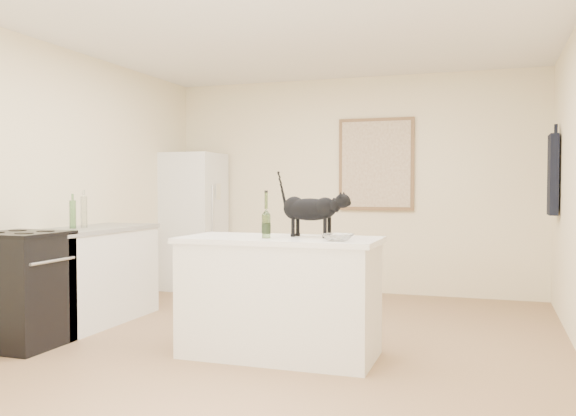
{
  "coord_description": "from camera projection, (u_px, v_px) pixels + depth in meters",
  "views": [
    {
      "loc": [
        1.61,
        -4.51,
        1.28
      ],
      "look_at": [
        0.15,
        -0.15,
        1.12
      ],
      "focal_mm": 37.96,
      "sensor_mm": 36.0,
      "label": 1
    }
  ],
  "objects": [
    {
      "name": "floor",
      "position": [
        276.0,
        348.0,
        4.83
      ],
      "size": [
        5.5,
        5.5,
        0.0
      ],
      "primitive_type": "plane",
      "color": "#946E4E",
      "rests_on": "ground"
    },
    {
      "name": "ceiling",
      "position": [
        276.0,
        18.0,
        4.74
      ],
      "size": [
        5.5,
        5.5,
        0.0
      ],
      "primitive_type": "plane",
      "rotation": [
        3.14,
        0.0,
        0.0
      ],
      "color": "white",
      "rests_on": "ground"
    },
    {
      "name": "wall_back",
      "position": [
        352.0,
        185.0,
        7.39
      ],
      "size": [
        4.5,
        0.0,
        4.5
      ],
      "primitive_type": "plane",
      "rotation": [
        1.57,
        0.0,
        0.0
      ],
      "color": "#F4E7BD",
      "rests_on": "ground"
    },
    {
      "name": "wall_front",
      "position": [
        19.0,
        181.0,
        2.18
      ],
      "size": [
        4.5,
        0.0,
        4.5
      ],
      "primitive_type": "plane",
      "rotation": [
        -1.57,
        0.0,
        0.0
      ],
      "color": "#F4E7BD",
      "rests_on": "ground"
    },
    {
      "name": "wall_left",
      "position": [
        42.0,
        185.0,
        5.5
      ],
      "size": [
        0.0,
        5.5,
        5.5
      ],
      "primitive_type": "plane",
      "rotation": [
        1.57,
        0.0,
        1.57
      ],
      "color": "#F4E7BD",
      "rests_on": "ground"
    },
    {
      "name": "island_base",
      "position": [
        280.0,
        299.0,
        4.6
      ],
      "size": [
        1.44,
        0.67,
        0.86
      ],
      "primitive_type": "cube",
      "color": "white",
      "rests_on": "floor"
    },
    {
      "name": "island_top",
      "position": [
        280.0,
        240.0,
        4.58
      ],
      "size": [
        1.5,
        0.7,
        0.04
      ],
      "primitive_type": "cube",
      "color": "white",
      "rests_on": "island_base"
    },
    {
      "name": "left_cabinets",
      "position": [
        92.0,
        277.0,
        5.72
      ],
      "size": [
        0.6,
        1.4,
        0.86
      ],
      "primitive_type": "cube",
      "color": "white",
      "rests_on": "floor"
    },
    {
      "name": "left_countertop",
      "position": [
        91.0,
        229.0,
        5.7
      ],
      "size": [
        0.62,
        1.44,
        0.04
      ],
      "primitive_type": "cube",
      "color": "gray",
      "rests_on": "left_cabinets"
    },
    {
      "name": "stove",
      "position": [
        22.0,
        291.0,
        4.87
      ],
      "size": [
        0.6,
        0.6,
        0.9
      ],
      "primitive_type": "cube",
      "color": "black",
      "rests_on": "floor"
    },
    {
      "name": "fridge",
      "position": [
        193.0,
        221.0,
        7.65
      ],
      "size": [
        0.68,
        0.68,
        1.7
      ],
      "primitive_type": "cube",
      "color": "white",
      "rests_on": "floor"
    },
    {
      "name": "artwork_frame",
      "position": [
        376.0,
        164.0,
        7.26
      ],
      "size": [
        0.9,
        0.03,
        1.1
      ],
      "primitive_type": "cube",
      "color": "brown",
      "rests_on": "wall_back"
    },
    {
      "name": "artwork_canvas",
      "position": [
        376.0,
        164.0,
        7.25
      ],
      "size": [
        0.82,
        0.0,
        1.02
      ],
      "primitive_type": "cube",
      "color": "beige",
      "rests_on": "wall_back"
    },
    {
      "name": "hanging_garment",
      "position": [
        553.0,
        175.0,
        6.03
      ],
      "size": [
        0.08,
        0.34,
        0.8
      ],
      "primitive_type": "cube",
      "color": "black",
      "rests_on": "wall_right"
    },
    {
      "name": "black_cat",
      "position": [
        310.0,
        212.0,
        4.61
      ],
      "size": [
        0.55,
        0.24,
        0.37
      ],
      "primitive_type": null,
      "rotation": [
        0.0,
        0.0,
        -0.16
      ],
      "color": "black",
      "rests_on": "island_top"
    },
    {
      "name": "wine_bottle",
      "position": [
        266.0,
        217.0,
        4.51
      ],
      "size": [
        0.09,
        0.09,
        0.31
      ],
      "primitive_type": "cylinder",
      "rotation": [
        0.0,
        0.0,
        -0.41
      ],
      "color": "#325923",
      "rests_on": "island_top"
    },
    {
      "name": "glass_bowl",
      "position": [
        338.0,
        237.0,
        4.26
      ],
      "size": [
        0.26,
        0.26,
        0.05
      ],
      "primitive_type": "imported",
      "rotation": [
        0.0,
        0.0,
        -0.31
      ],
      "color": "white",
      "rests_on": "island_top"
    },
    {
      "name": "fridge_paper",
      "position": [
        218.0,
        192.0,
        7.54
      ],
      "size": [
        0.02,
        0.15,
        0.2
      ],
      "primitive_type": "cube",
      "rotation": [
        0.0,
        0.0,
        0.08
      ],
      "color": "white",
      "rests_on": "fridge"
    },
    {
      "name": "counter_bottle_cluster",
      "position": [
        79.0,
        213.0,
        5.58
      ],
      "size": [
        0.09,
        0.18,
        0.29
      ],
      "color": "#216226",
      "rests_on": "left_countertop"
    }
  ]
}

